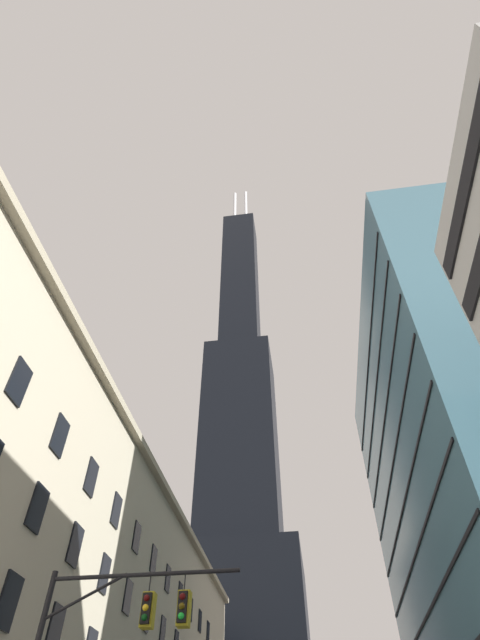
# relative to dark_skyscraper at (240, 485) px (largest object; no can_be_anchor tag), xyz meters

# --- Properties ---
(station_building) EXTENTS (17.26, 71.30, 23.87)m
(station_building) POSITION_rel_dark_skyscraper_xyz_m (-7.57, -57.35, -40.42)
(station_building) COLOR #B2A88E
(station_building) RESTS_ON ground
(dark_skyscraper) EXTENTS (24.87, 24.87, 181.68)m
(dark_skyscraper) POSITION_rel_dark_skyscraper_xyz_m (0.00, 0.00, 0.00)
(dark_skyscraper) COLOR black
(dark_skyscraper) RESTS_ON ground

